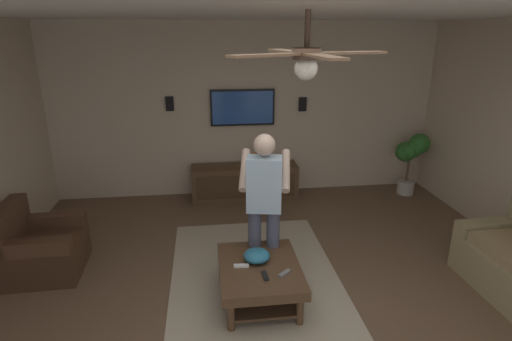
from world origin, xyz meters
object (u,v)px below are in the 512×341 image
remote_black (265,276)px  remote_grey (285,273)px  coffee_table (260,275)px  wall_speaker_right (170,104)px  remote_white (241,266)px  ceiling_fan (306,58)px  person_standing (264,199)px  armchair (40,250)px  tv (243,108)px  media_console (245,182)px  wall_speaker_left (303,104)px  potted_plant_tall (411,154)px  bowl (257,256)px  vase_round (254,159)px

remote_black → remote_grey: (0.01, -0.19, 0.00)m
coffee_table → wall_speaker_right: 3.37m
remote_white → ceiling_fan: 2.18m
person_standing → wall_speaker_right: (2.56, 1.12, 0.60)m
armchair → wall_speaker_right: bearing=55.8°
tv → remote_white: bearing=-5.9°
media_console → wall_speaker_right: (0.25, 1.14, 1.25)m
tv → wall_speaker_left: (0.01, -0.98, 0.03)m
wall_speaker_left → wall_speaker_right: bearing=90.0°
potted_plant_tall → wall_speaker_left: (0.43, 1.74, 0.78)m
tv → wall_speaker_right: (0.01, 1.14, 0.08)m
tv → bowl: tv is taller
media_console → ceiling_fan: bearing=1.6°
coffee_table → wall_speaker_left: (2.97, -1.10, 1.18)m
coffee_table → media_console: size_ratio=0.59×
wall_speaker_left → tv: bearing=90.8°
remote_white → ceiling_fan: ceiling_fan is taller
bowl → remote_white: bearing=119.3°
remote_grey → wall_speaker_right: wall_speaker_right is taller
tv → potted_plant_tall: size_ratio=0.99×
tv → remote_black: tv is taller
media_console → vase_round: (-0.01, -0.16, 0.39)m
bowl → remote_white: 0.20m
media_console → tv: 1.20m
coffee_table → tv: 3.18m
wall_speaker_left → bowl: bearing=158.8°
potted_plant_tall → media_console: bearing=86.3°
potted_plant_tall → remote_grey: size_ratio=6.88×
tv → bowl: (-2.87, 0.14, -0.99)m
potted_plant_tall → bowl: potted_plant_tall is taller
coffee_table → wall_speaker_left: bearing=-20.3°
bowl → remote_grey: (-0.28, -0.23, -0.05)m
potted_plant_tall → remote_white: 3.97m
remote_grey → remote_black: bearing=-37.2°
wall_speaker_left → ceiling_fan: (-3.68, 0.88, 0.96)m
wall_speaker_left → ceiling_fan: 3.90m
remote_black → wall_speaker_left: 3.51m
remote_black → ceiling_fan: (-0.51, -0.19, 2.02)m
ceiling_fan → person_standing: bearing=5.8°
wall_speaker_right → armchair: bearing=147.7°
media_console → wall_speaker_right: size_ratio=7.73×
wall_speaker_right → remote_black: bearing=-161.8°
armchair → person_standing: bearing=-11.1°
armchair → potted_plant_tall: bearing=16.4°
wall_speaker_left → media_console: bearing=104.5°
remote_grey → wall_speaker_right: size_ratio=0.68×
media_console → person_standing: bearing=-0.5°
remote_white → remote_grey: 0.44m
coffee_table → vase_round: 2.74m
wall_speaker_left → wall_speaker_right: (0.00, 2.12, 0.05)m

